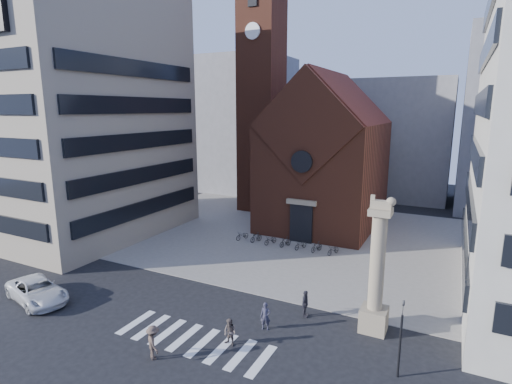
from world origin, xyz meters
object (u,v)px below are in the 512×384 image
pedestrian_0 (265,316)px  lion_column (376,279)px  pedestrian_2 (305,304)px  scooter_0 (242,236)px  white_car (37,291)px  traffic_light (401,337)px  pedestrian_1 (230,332)px

pedestrian_0 → lion_column: bearing=10.9°
pedestrian_2 → scooter_0: (-11.39, 12.13, -0.43)m
pedestrian_0 → white_car: bearing=179.0°
white_car → traffic_light: bearing=-69.2°
scooter_0 → pedestrian_2: bearing=-26.5°
pedestrian_0 → pedestrian_2: 3.10m
traffic_light → pedestrian_2: bearing=150.3°
pedestrian_1 → pedestrian_2: pedestrian_2 is taller
pedestrian_1 → pedestrian_0: bearing=75.2°
pedestrian_1 → pedestrian_2: 5.83m
pedestrian_0 → scooter_0: pedestrian_0 is taller
pedestrian_1 → scooter_0: (-8.58, 17.24, -0.34)m
traffic_light → white_car: 24.66m
traffic_light → pedestrian_0: 8.29m
traffic_light → scooter_0: traffic_light is taller
pedestrian_0 → pedestrian_1: bearing=-128.6°
white_car → pedestrian_1: bearing=-70.5°
pedestrian_2 → lion_column: bearing=-89.6°
traffic_light → white_car: bearing=-173.1°
lion_column → pedestrian_1: 9.43m
pedestrian_0 → scooter_0: bearing=108.6°
scooter_0 → traffic_light: bearing=-21.3°
lion_column → white_car: (-22.44, -6.95, -2.66)m
white_car → pedestrian_1: 15.29m
white_car → pedestrian_2: size_ratio=3.09×
pedestrian_2 → scooter_0: size_ratio=1.10×
lion_column → pedestrian_1: (-7.23, -5.46, -2.63)m
lion_column → pedestrian_2: lion_column is taller
white_car → pedestrian_2: pedestrian_2 is taller
lion_column → white_car: bearing=-162.8°
pedestrian_1 → scooter_0: pedestrian_1 is taller
traffic_light → pedestrian_2: (-6.41, 3.65, -1.36)m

